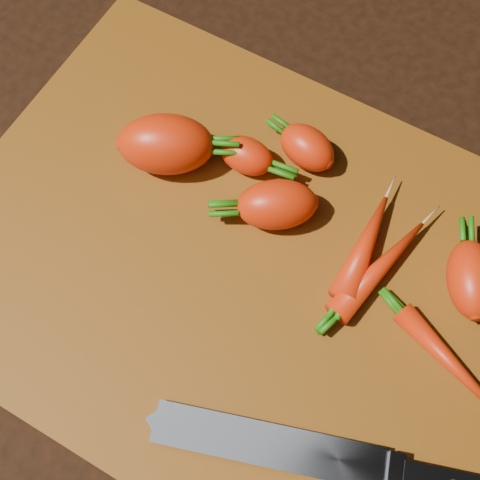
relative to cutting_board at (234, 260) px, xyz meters
The scene contains 11 objects.
ground 0.01m from the cutting_board, ahead, with size 2.00×2.00×0.01m, color black.
cutting_board is the anchor object (origin of this frame).
carrot_0 0.12m from the cutting_board, 151.66° to the left, with size 0.08×0.05×0.05m, color red.
carrot_1 0.12m from the cutting_board, 86.45° to the left, with size 0.05×0.04×0.04m, color red.
carrot_2 0.06m from the cutting_board, 77.35° to the left, with size 0.07×0.04×0.04m, color red.
carrot_3 0.10m from the cutting_board, 113.16° to the left, with size 0.05×0.03×0.03m, color red.
carrot_4 0.20m from the cutting_board, 21.74° to the left, with size 0.07×0.04×0.04m, color red.
carrot_5 0.12m from the cutting_board, 23.22° to the left, with size 0.11×0.02×0.02m, color red.
carrot_6 0.20m from the cutting_board, ahead, with size 0.11×0.02×0.02m, color red.
carrot_7 0.11m from the cutting_board, 32.48° to the left, with size 0.10×0.03×0.03m, color red.
knife 0.17m from the cutting_board, 44.67° to the right, with size 0.29×0.12×0.02m.
Camera 1 is at (0.11, -0.19, 0.54)m, focal length 50.00 mm.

